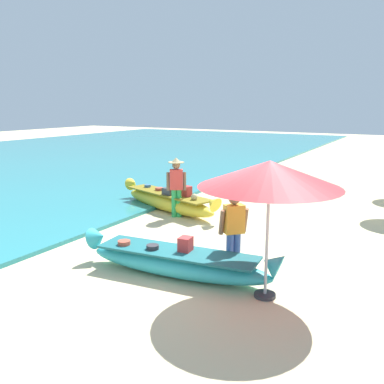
{
  "coord_description": "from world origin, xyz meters",
  "views": [
    {
      "loc": [
        3.29,
        -6.72,
        3.14
      ],
      "look_at": [
        -1.92,
        2.45,
        0.9
      ],
      "focal_mm": 38.94,
      "sensor_mm": 36.0,
      "label": 1
    }
  ],
  "objects_px": {
    "boat_cyan_foreground": "(177,262)",
    "patio_umbrella_large": "(270,175)",
    "person_vendor_hatted": "(176,183)",
    "boat_yellow_midground": "(168,201)",
    "person_tourist_customer": "(234,228)"
  },
  "relations": [
    {
      "from": "boat_cyan_foreground",
      "to": "patio_umbrella_large",
      "type": "relative_size",
      "value": 1.74
    },
    {
      "from": "person_vendor_hatted",
      "to": "patio_umbrella_large",
      "type": "distance_m",
      "value": 5.38
    },
    {
      "from": "boat_yellow_midground",
      "to": "person_tourist_customer",
      "type": "height_order",
      "value": "person_tourist_customer"
    },
    {
      "from": "boat_cyan_foreground",
      "to": "patio_umbrella_large",
      "type": "distance_m",
      "value": 2.49
    },
    {
      "from": "boat_yellow_midground",
      "to": "patio_umbrella_large",
      "type": "bearing_deg",
      "value": -41.77
    },
    {
      "from": "boat_cyan_foreground",
      "to": "person_vendor_hatted",
      "type": "distance_m",
      "value": 4.19
    },
    {
      "from": "boat_yellow_midground",
      "to": "person_tourist_customer",
      "type": "distance_m",
      "value": 4.94
    },
    {
      "from": "boat_cyan_foreground",
      "to": "patio_umbrella_large",
      "type": "height_order",
      "value": "patio_umbrella_large"
    },
    {
      "from": "boat_yellow_midground",
      "to": "patio_umbrella_large",
      "type": "relative_size",
      "value": 1.78
    },
    {
      "from": "boat_yellow_midground",
      "to": "patio_umbrella_large",
      "type": "height_order",
      "value": "patio_umbrella_large"
    },
    {
      "from": "person_tourist_customer",
      "to": "patio_umbrella_large",
      "type": "relative_size",
      "value": 0.68
    },
    {
      "from": "patio_umbrella_large",
      "to": "boat_yellow_midground",
      "type": "bearing_deg",
      "value": 138.23
    },
    {
      "from": "boat_cyan_foreground",
      "to": "boat_yellow_midground",
      "type": "relative_size",
      "value": 0.98
    },
    {
      "from": "boat_yellow_midground",
      "to": "patio_umbrella_large",
      "type": "xyz_separation_m",
      "value": [
        4.47,
        -3.99,
        1.75
      ]
    },
    {
      "from": "boat_yellow_midground",
      "to": "person_vendor_hatted",
      "type": "xyz_separation_m",
      "value": [
        0.57,
        -0.46,
        0.66
      ]
    }
  ]
}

